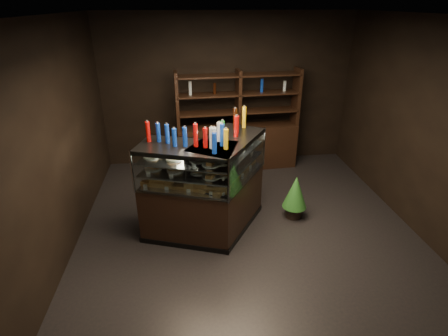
{
  "coord_description": "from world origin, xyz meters",
  "views": [
    {
      "loc": [
        -0.84,
        -4.48,
        3.14
      ],
      "look_at": [
        -0.36,
        -0.21,
        1.08
      ],
      "focal_mm": 28.0,
      "sensor_mm": 36.0,
      "label": 1
    }
  ],
  "objects": [
    {
      "name": "room_shell",
      "position": [
        0.0,
        0.0,
        1.94
      ],
      "size": [
        5.02,
        5.02,
        3.01
      ],
      "color": "black",
      "rests_on": "ground"
    },
    {
      "name": "ground",
      "position": [
        0.0,
        0.0,
        0.0
      ],
      "size": [
        5.0,
        5.0,
        0.0
      ],
      "primitive_type": "plane",
      "color": "black",
      "rests_on": "ground"
    },
    {
      "name": "back_shelving",
      "position": [
        0.16,
        2.05,
        0.61
      ],
      "size": [
        2.42,
        0.57,
        2.0
      ],
      "rotation": [
        0.0,
        0.0,
        0.06
      ],
      "color": "black",
      "rests_on": "ground"
    },
    {
      "name": "potted_conifer",
      "position": [
        0.8,
        0.12,
        0.47
      ],
      "size": [
        0.38,
        0.38,
        0.81
      ],
      "rotation": [
        0.0,
        0.0,
        0.32
      ],
      "color": "black",
      "rests_on": "ground"
    },
    {
      "name": "food_display",
      "position": [
        -0.58,
        -0.11,
        1.07
      ],
      "size": [
        1.59,
        1.11,
        0.44
      ],
      "color": "#B1733F",
      "rests_on": "display_case"
    },
    {
      "name": "bottles_top",
      "position": [
        -0.58,
        -0.1,
        1.57
      ],
      "size": [
        1.43,
        0.97,
        0.3
      ],
      "color": "#147223",
      "rests_on": "display_case"
    },
    {
      "name": "display_case",
      "position": [
        -0.58,
        -0.1,
        0.48
      ],
      "size": [
        1.93,
        1.47,
        1.44
      ],
      "rotation": [
        0.0,
        0.0,
        0.34
      ],
      "color": "black",
      "rests_on": "ground"
    }
  ]
}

